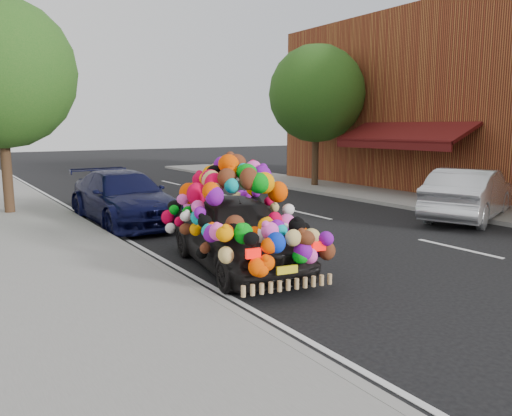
{
  "coord_description": "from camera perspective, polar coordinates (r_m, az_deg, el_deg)",
  "views": [
    {
      "loc": [
        -5.62,
        -6.26,
        2.55
      ],
      "look_at": [
        -0.98,
        0.83,
        1.17
      ],
      "focal_mm": 35.0,
      "sensor_mm": 36.0,
      "label": 1
    }
  ],
  "objects": [
    {
      "name": "silver_hatchback",
      "position": [
        14.99,
        23.14,
        1.48
      ],
      "size": [
        4.58,
        2.94,
        1.42
      ],
      "primitive_type": "imported",
      "rotation": [
        0.0,
        0.0,
        1.93
      ],
      "color": "silver",
      "rests_on": "ground"
    },
    {
      "name": "sidewalk",
      "position": [
        6.86,
        -20.28,
        -12.59
      ],
      "size": [
        4.0,
        60.0,
        0.12
      ],
      "primitive_type": "cube",
      "color": "gray",
      "rests_on": "ground"
    },
    {
      "name": "footpath_far",
      "position": [
        16.82,
        22.72,
        0.03
      ],
      "size": [
        3.0,
        40.0,
        0.12
      ],
      "primitive_type": "cube",
      "color": "gray",
      "rests_on": "ground"
    },
    {
      "name": "plush_art_car",
      "position": [
        9.02,
        -2.24,
        -0.57
      ],
      "size": [
        2.58,
        4.38,
        1.99
      ],
      "rotation": [
        0.0,
        0.0,
        -0.16
      ],
      "color": "black",
      "rests_on": "ground"
    },
    {
      "name": "ground",
      "position": [
        8.79,
        8.43,
        -7.69
      ],
      "size": [
        100.0,
        100.0,
        0.0
      ],
      "primitive_type": "plane",
      "color": "black",
      "rests_on": "ground"
    },
    {
      "name": "navy_sedan",
      "position": [
        13.8,
        -14.87,
        1.19
      ],
      "size": [
        1.99,
        4.76,
        1.37
      ],
      "primitive_type": "imported",
      "rotation": [
        0.0,
        0.0,
        0.01
      ],
      "color": "black",
      "rests_on": "ground"
    },
    {
      "name": "tree_far_b",
      "position": [
        21.25,
        6.91,
        12.82
      ],
      "size": [
        4.0,
        4.0,
        5.9
      ],
      "color": "#332114",
      "rests_on": "ground"
    },
    {
      "name": "lane_markings",
      "position": [
        11.43,
        22.11,
        -4.28
      ],
      "size": [
        6.0,
        50.0,
        0.01
      ],
      "primitive_type": null,
      "color": "silver",
      "rests_on": "ground"
    },
    {
      "name": "kerb",
      "position": [
        7.48,
        -5.37,
        -10.15
      ],
      "size": [
        0.15,
        60.0,
        0.13
      ],
      "primitive_type": "cube",
      "color": "gray",
      "rests_on": "ground"
    }
  ]
}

